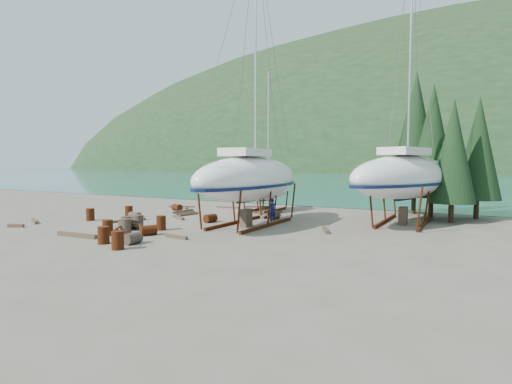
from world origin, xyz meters
The scene contains 51 objects.
ground centered at (0.00, 0.00, 0.00)m, with size 600.00×600.00×0.00m, color #5F584B.
bay_water centered at (0.00, 315.00, 0.01)m, with size 700.00×700.00×0.00m, color teal.
far_hill centered at (0.00, 320.00, 0.00)m, with size 800.00×360.00×110.00m, color black.
far_house_left centered at (-60.00, 190.00, 2.92)m, with size 6.60×5.60×5.60m.
far_house_center centered at (-20.00, 190.00, 2.92)m, with size 6.60×5.60×5.60m.
cypress_near_right centered at (12.50, 12.00, 5.79)m, with size 3.60×3.60×10.00m.
cypress_mid_right centered at (14.00, 10.00, 4.92)m, with size 3.06×3.06×8.50m.
cypress_back_left centered at (11.00, 14.00, 6.66)m, with size 4.14×4.14×11.50m.
cypress_far_right centered at (15.50, 13.00, 5.21)m, with size 3.24×3.24×9.00m.
moored_boat_left centered at (-30.00, 60.00, 0.39)m, with size 2.00×5.00×6.05m.
moored_boat_mid centered at (10.00, 80.00, 0.39)m, with size 2.00×5.00×6.05m.
moored_boat_far centered at (-8.00, 110.00, 0.39)m, with size 2.00×5.00×6.05m.
large_sailboat_near centered at (2.55, 2.06, 3.14)m, with size 4.08×12.50×19.48m.
large_sailboat_far centered at (11.28, 7.93, 3.21)m, with size 7.16×12.95×19.67m.
small_sailboat_shore centered at (-0.33, 9.66, 1.96)m, with size 2.66×7.55×11.92m.
worker centered at (2.95, 4.44, 0.82)m, with size 0.60×0.39×1.63m, color navy.
drum_0 centered at (-8.63, -1.65, 0.44)m, with size 0.58×0.58×0.88m, color #52290E.
drum_1 centered at (0.45, -6.24, 0.29)m, with size 0.58×0.58×0.88m, color #2D2823.
drum_2 centered at (-7.21, 6.07, 0.29)m, with size 0.58×0.58×0.88m, color #52290E.
drum_3 centered at (-0.90, -6.91, 0.44)m, with size 0.58×0.58×0.88m, color #52290E.
drum_5 centered at (-2.94, -3.55, 0.44)m, with size 0.58×0.58×0.88m, color #2D2823.
drum_6 centered at (-0.58, 1.84, 0.29)m, with size 0.58×0.58×0.88m, color #52290E.
drum_7 centered at (0.81, -7.51, 0.44)m, with size 0.58×0.58×0.88m, color #52290E.
drum_8 centered at (-7.48, 0.88, 0.44)m, with size 0.58×0.58×0.88m, color #52290E.
drum_10 centered at (-2.71, -5.12, 0.44)m, with size 0.58×0.58×0.88m, color #52290E.
drum_11 centered at (2.57, 5.40, 0.29)m, with size 0.58×0.58×0.88m, color #2D2823.
drum_12 centered at (-0.67, -4.02, 0.29)m, with size 0.58×0.58×0.88m, color #52290E.
drum_14 centered at (-1.30, -2.28, 0.44)m, with size 0.58×0.58×0.88m, color #52290E.
drum_15 centered at (-6.09, 0.16, 0.29)m, with size 0.58×0.58×0.88m, color #2D2823.
drum_16 centered at (-2.79, -2.68, 0.44)m, with size 0.58×0.58×0.88m, color #2D2823.
drum_17 centered at (-2.16, -4.30, 0.44)m, with size 0.58×0.58×0.88m, color #2D2823.
timber_0 centered at (-4.57, 9.98, 0.07)m, with size 0.14×2.23×0.14m, color brown.
timber_1 centered at (7.64, 2.25, 0.10)m, with size 0.19×2.13×0.19m, color brown.
timber_2 centered at (-8.38, 7.74, 0.09)m, with size 0.19×2.58×0.19m, color brown.
timber_3 centered at (-2.50, -5.04, 0.07)m, with size 0.15×2.53×0.15m, color brown.
timber_4 centered at (-4.34, 4.13, 0.09)m, with size 0.17×1.92×0.17m, color brown.
timber_5 centered at (-3.60, -3.77, 0.08)m, with size 0.16×2.69×0.16m, color brown.
timber_6 centered at (-1.30, 12.16, 0.10)m, with size 0.19×1.83×0.19m, color brown.
timber_7 centered at (1.35, -3.96, 0.09)m, with size 0.17×1.54×0.17m, color brown.
timber_8 centered at (-3.76, 2.19, 0.09)m, with size 0.19×2.14×0.19m, color brown.
timber_9 centered at (-2.54, 11.62, 0.08)m, with size 0.15×2.23×0.15m, color brown.
timber_10 centered at (0.38, 8.61, 0.08)m, with size 0.16×2.44×0.16m, color brown.
timber_11 centered at (-5.07, 4.63, 0.08)m, with size 0.15×2.21×0.15m, color brown.
timber_12 centered at (-5.80, -0.66, 0.08)m, with size 0.17×2.38×0.17m, color brown.
timber_13 centered at (-10.14, -6.08, 0.11)m, with size 0.22×1.03×0.22m, color brown.
timber_14 centered at (-11.32, -4.14, 0.09)m, with size 0.18×2.47×0.18m, color brown.
timber_15 centered at (-8.63, 8.38, 0.07)m, with size 0.15×2.47×0.15m, color brown.
timber_16 centered at (-3.72, -6.38, 0.11)m, with size 0.23×2.89×0.23m, color brown.
timber_17 centered at (-6.12, 5.55, 0.08)m, with size 0.16×2.54×0.16m, color brown.
timber_pile_fore centered at (-3.13, -3.02, 0.30)m, with size 1.80×1.80×0.60m.
timber_pile_aft centered at (1.79, 6.05, 0.30)m, with size 1.80×1.80×0.60m.
Camera 1 is at (15.71, -20.57, 4.04)m, focal length 28.00 mm.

